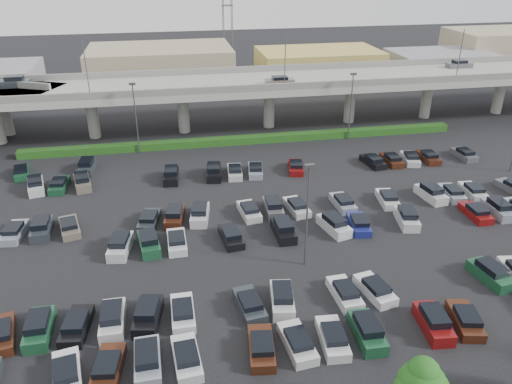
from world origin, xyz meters
TOP-DOWN VIEW (x-y plane):
  - ground at (0.00, 0.00)m, footprint 280.00×280.00m
  - overpass at (-0.25, 32.01)m, footprint 150.00×13.00m
  - hedge at (0.00, 25.00)m, footprint 66.00×1.60m
  - parked_cars at (-0.93, -4.44)m, footprint 63.21×41.69m
  - light_poles at (-4.13, 2.00)m, footprint 66.90×48.38m
  - distant_buildings at (12.38, 61.81)m, footprint 138.00×24.00m
  - comm_tower at (4.00, 74.00)m, footprint 2.40×2.40m

SIDE VIEW (x-z plane):
  - ground at x=0.00m, z-range 0.00..0.00m
  - hedge at x=0.00m, z-range 0.00..1.10m
  - parked_cars at x=-0.93m, z-range -0.21..1.46m
  - distant_buildings at x=12.38m, z-range -0.76..8.24m
  - light_poles at x=-4.13m, z-range 1.09..11.39m
  - overpass at x=-0.25m, z-range -0.93..14.87m
  - comm_tower at x=4.00m, z-range 0.61..30.61m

